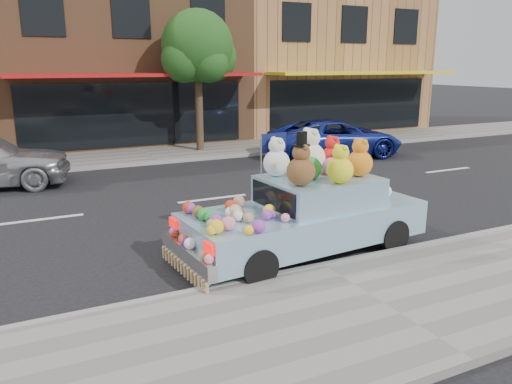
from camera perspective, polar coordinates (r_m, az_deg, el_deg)
ground at (r=12.53m, az=-4.99°, el=-0.78°), size 120.00×120.00×0.00m
near_sidewalk at (r=7.19m, az=14.35°, el=-12.58°), size 60.00×3.00×0.12m
far_sidewalk at (r=18.60m, az=-12.20°, el=4.13°), size 60.00×3.00×0.12m
near_kerb at (r=8.27m, az=7.64°, el=-8.53°), size 60.00×0.12×0.13m
far_kerb at (r=17.17m, az=-10.99°, el=3.37°), size 60.00×0.12×0.13m
storefront_mid at (r=23.68m, az=-15.98°, el=14.76°), size 10.00×9.80×7.30m
storefront_right at (r=27.32m, az=5.87°, el=15.10°), size 10.00×9.80×7.30m
street_tree at (r=18.95m, az=-6.67°, el=15.58°), size 3.00×2.70×5.22m
car_blue at (r=18.45m, az=9.08°, el=6.12°), size 5.17×3.14×1.34m
art_car at (r=8.79m, az=5.72°, el=-2.00°), size 4.61×2.11×2.24m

